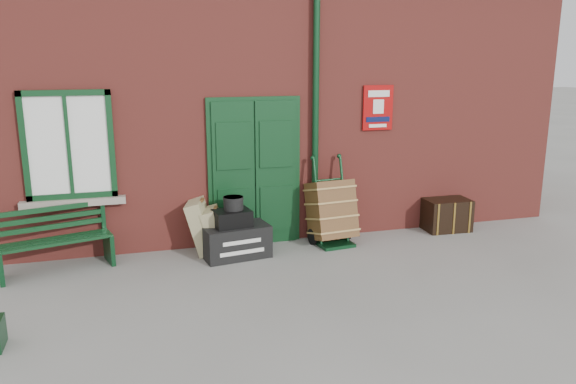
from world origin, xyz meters
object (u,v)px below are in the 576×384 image
object	(u,v)px
bench	(54,238)
porter_trolley	(331,211)
dark_trunk	(447,215)
houdini_trunk	(236,241)

from	to	relation	value
bench	porter_trolley	xyz separation A→B (m)	(3.99, 0.05, 0.07)
bench	dark_trunk	size ratio (longest dim) A/B	2.05
porter_trolley	bench	bearing A→B (deg)	174.23
porter_trolley	dark_trunk	world-z (taller)	porter_trolley
dark_trunk	houdini_trunk	bearing A→B (deg)	-172.69
houdini_trunk	dark_trunk	world-z (taller)	dark_trunk
bench	dark_trunk	xyz separation A→B (m)	(6.08, 0.15, -0.18)
houdini_trunk	dark_trunk	size ratio (longest dim) A/B	1.28
bench	houdini_trunk	xyz separation A→B (m)	(2.45, -0.16, -0.21)
porter_trolley	dark_trunk	size ratio (longest dim) A/B	1.81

